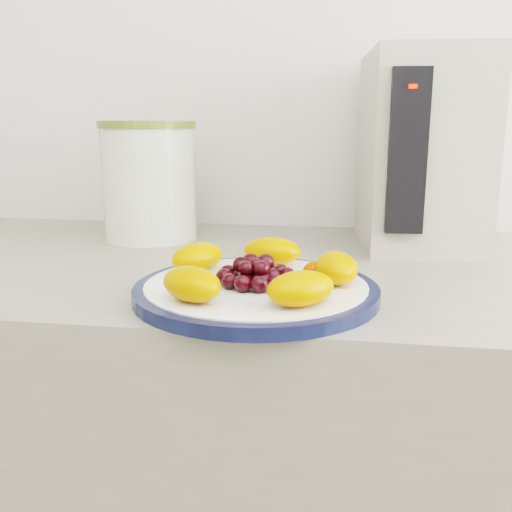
# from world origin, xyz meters

# --- Properties ---
(wall_back) EXTENTS (3.50, 0.02, 2.60)m
(wall_back) POSITION_xyz_m (0.00, 1.51, 1.30)
(wall_back) COLOR silver
(wall_back) RESTS_ON floor
(plate_rim) EXTENTS (0.29, 0.29, 0.01)m
(plate_rim) POSITION_xyz_m (-0.10, 1.02, 0.91)
(plate_rim) COLOR #0D1537
(plate_rim) RESTS_ON counter
(plate_face) EXTENTS (0.26, 0.26, 0.02)m
(plate_face) POSITION_xyz_m (-0.10, 1.02, 0.91)
(plate_face) COLOR white
(plate_face) RESTS_ON counter
(canister) EXTENTS (0.17, 0.17, 0.19)m
(canister) POSITION_xyz_m (-0.33, 1.34, 1.00)
(canister) COLOR #3D6A15
(canister) RESTS_ON counter
(canister_lid) EXTENTS (0.18, 0.18, 0.01)m
(canister_lid) POSITION_xyz_m (-0.33, 1.34, 1.10)
(canister_lid) COLOR olive
(canister_lid) RESTS_ON canister
(appliance_body) EXTENTS (0.20, 0.26, 0.31)m
(appliance_body) POSITION_xyz_m (0.12, 1.36, 1.05)
(appliance_body) COLOR #AAA695
(appliance_body) RESTS_ON counter
(appliance_panel) EXTENTS (0.05, 0.02, 0.23)m
(appliance_panel) POSITION_xyz_m (0.09, 1.22, 1.06)
(appliance_panel) COLOR black
(appliance_panel) RESTS_ON appliance_body
(appliance_led) EXTENTS (0.01, 0.01, 0.01)m
(appliance_led) POSITION_xyz_m (0.09, 1.21, 1.15)
(appliance_led) COLOR #FF0C05
(appliance_led) RESTS_ON appliance_panel
(fruit_plate) EXTENTS (0.25, 0.24, 0.04)m
(fruit_plate) POSITION_xyz_m (-0.09, 1.02, 0.93)
(fruit_plate) COLOR #D46700
(fruit_plate) RESTS_ON plate_face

